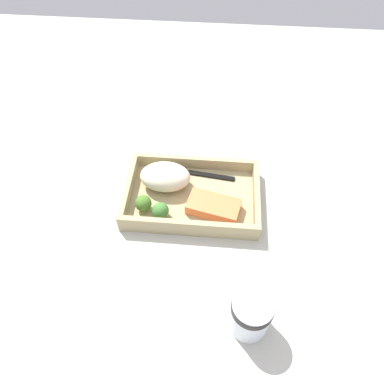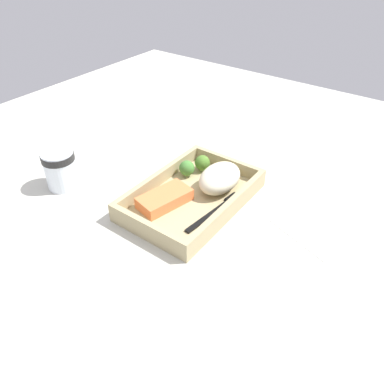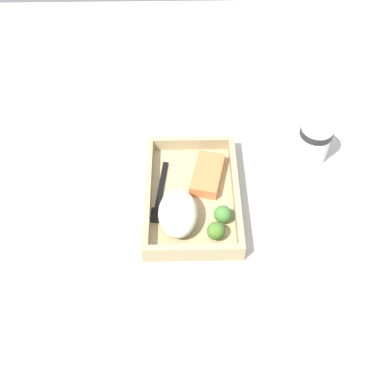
# 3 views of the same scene
# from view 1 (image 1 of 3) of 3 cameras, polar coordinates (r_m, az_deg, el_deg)

# --- Properties ---
(ground_plane) EXTENTS (1.60, 1.60, 0.02)m
(ground_plane) POSITION_cam_1_polar(r_m,az_deg,el_deg) (0.84, -0.00, -1.59)
(ground_plane) COLOR #B7B6AA
(takeout_tray) EXTENTS (0.29, 0.19, 0.01)m
(takeout_tray) POSITION_cam_1_polar(r_m,az_deg,el_deg) (0.83, -0.00, -0.92)
(takeout_tray) COLOR tan
(takeout_tray) RESTS_ON ground_plane
(tray_rim) EXTENTS (0.29, 0.19, 0.03)m
(tray_rim) POSITION_cam_1_polar(r_m,az_deg,el_deg) (0.81, -0.00, -0.01)
(tray_rim) COLOR tan
(tray_rim) RESTS_ON takeout_tray
(salmon_fillet) EXTENTS (0.12, 0.08, 0.02)m
(salmon_fillet) POSITION_cam_1_polar(r_m,az_deg,el_deg) (0.79, 3.30, -2.24)
(salmon_fillet) COLOR #EE7741
(salmon_fillet) RESTS_ON takeout_tray
(mashed_potatoes) EXTENTS (0.11, 0.08, 0.06)m
(mashed_potatoes) POSITION_cam_1_polar(r_m,az_deg,el_deg) (0.82, -4.10, 2.35)
(mashed_potatoes) COLOR beige
(mashed_potatoes) RESTS_ON takeout_tray
(broccoli_floret_1) EXTENTS (0.03, 0.03, 0.04)m
(broccoli_floret_1) POSITION_cam_1_polar(r_m,az_deg,el_deg) (0.79, -7.43, -1.73)
(broccoli_floret_1) COLOR #89AC66
(broccoli_floret_1) RESTS_ON takeout_tray
(broccoli_floret_2) EXTENTS (0.03, 0.03, 0.04)m
(broccoli_floret_2) POSITION_cam_1_polar(r_m,az_deg,el_deg) (0.78, -4.81, -2.86)
(broccoli_floret_2) COLOR #86A963
(broccoli_floret_2) RESTS_ON takeout_tray
(fork) EXTENTS (0.16, 0.03, 0.00)m
(fork) POSITION_cam_1_polar(r_m,az_deg,el_deg) (0.86, 0.60, 2.86)
(fork) COLOR black
(fork) RESTS_ON takeout_tray
(paper_cup) EXTENTS (0.07, 0.07, 0.09)m
(paper_cup) POSITION_cam_1_polar(r_m,az_deg,el_deg) (0.66, 8.95, -17.82)
(paper_cup) COLOR white
(paper_cup) RESTS_ON ground_plane
(receipt_slip) EXTENTS (0.12, 0.17, 0.00)m
(receipt_slip) POSITION_cam_1_polar(r_m,az_deg,el_deg) (0.99, -2.13, 9.70)
(receipt_slip) COLOR white
(receipt_slip) RESTS_ON ground_plane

